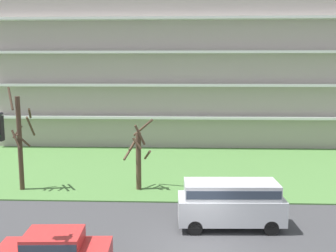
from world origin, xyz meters
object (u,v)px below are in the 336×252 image
object	(u,v)px
tree_far_left	(20,140)
tree_left	(139,156)
sedan_red_near_left	(54,249)
van_silver_near_right	(231,201)

from	to	relation	value
tree_far_left	tree_left	world-z (taller)	tree_far_left
tree_far_left	tree_left	bearing A→B (deg)	3.13
tree_left	sedan_red_near_left	world-z (taller)	tree_left
tree_far_left	tree_left	distance (m)	7.65
tree_far_left	sedan_red_near_left	bearing A→B (deg)	-61.67
van_silver_near_right	tree_far_left	bearing A→B (deg)	-25.32
tree_far_left	van_silver_near_right	distance (m)	14.11
van_silver_near_right	tree_left	bearing A→B (deg)	-50.43
tree_left	tree_far_left	bearing A→B (deg)	-176.87
tree_far_left	van_silver_near_right	bearing A→B (deg)	-23.24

